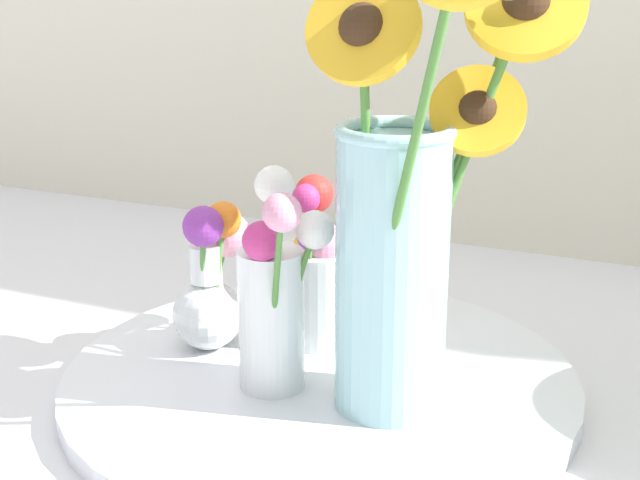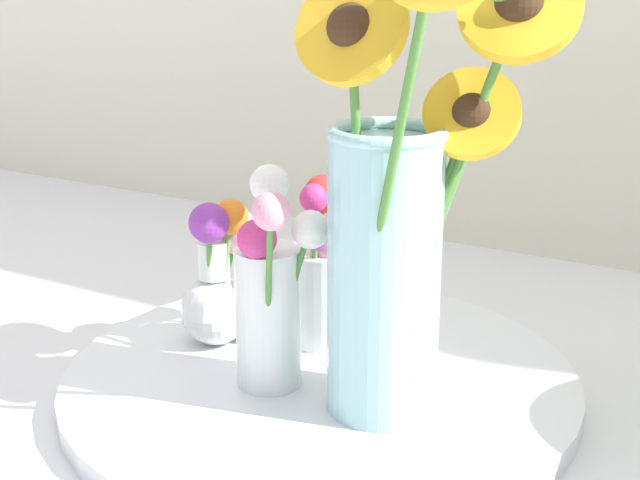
# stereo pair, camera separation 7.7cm
# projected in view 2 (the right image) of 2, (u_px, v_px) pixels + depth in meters

# --- Properties ---
(ground_plane) EXTENTS (6.00, 6.00, 0.00)m
(ground_plane) POSITION_uv_depth(u_px,v_px,m) (331.00, 413.00, 0.77)
(ground_plane) COLOR silver
(serving_tray) EXTENTS (0.46, 0.46, 0.02)m
(serving_tray) POSITION_uv_depth(u_px,v_px,m) (320.00, 381.00, 0.81)
(serving_tray) COLOR silver
(serving_tray) RESTS_ON ground_plane
(mason_jar_sunflowers) EXTENTS (0.20, 0.23, 0.42)m
(mason_jar_sunflowers) POSITION_uv_depth(u_px,v_px,m) (404.00, 201.00, 0.68)
(mason_jar_sunflowers) COLOR #9ED1D6
(mason_jar_sunflowers) RESTS_ON serving_tray
(vase_small_center) EXTENTS (0.08, 0.09, 0.20)m
(vase_small_center) POSITION_uv_depth(u_px,v_px,m) (270.00, 294.00, 0.75)
(vase_small_center) COLOR white
(vase_small_center) RESTS_ON serving_tray
(vase_bulb_right) EXTENTS (0.07, 0.09, 0.15)m
(vase_bulb_right) POSITION_uv_depth(u_px,v_px,m) (220.00, 279.00, 0.85)
(vase_bulb_right) COLOR white
(vase_bulb_right) RESTS_ON serving_tray
(vase_small_back) EXTENTS (0.08, 0.08, 0.16)m
(vase_small_back) POSITION_uv_depth(u_px,v_px,m) (326.00, 277.00, 0.85)
(vase_small_back) COLOR white
(vase_small_back) RESTS_ON serving_tray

